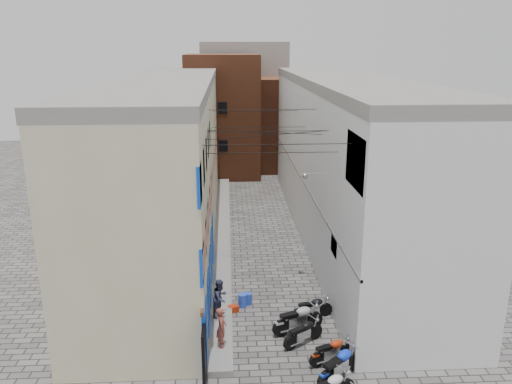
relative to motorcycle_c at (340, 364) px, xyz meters
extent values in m
plane|color=#514E4C|center=(-1.90, 0.29, -0.61)|extent=(90.00, 90.00, 0.00)
cube|color=gray|center=(-3.95, 13.29, -0.48)|extent=(0.90, 26.00, 0.25)
cube|color=#C0B791|center=(-6.90, 13.29, 3.64)|extent=(5.00, 26.00, 8.50)
cube|color=tan|center=(-4.44, 13.29, 3.39)|extent=(0.10, 26.00, 0.80)
cube|color=#0C42C0|center=(-4.43, 5.19, 0.69)|extent=(0.12, 10.20, 2.40)
cube|color=#0C42C0|center=(-4.45, 5.19, 4.69)|extent=(0.10, 10.20, 4.00)
cube|color=gray|center=(-6.90, 13.29, 8.14)|extent=(5.10, 26.00, 0.50)
cube|color=black|center=(-4.42, -0.11, 0.49)|extent=(0.10, 1.20, 2.20)
cube|color=silver|center=(3.10, 13.29, 3.64)|extent=(5.00, 26.00, 8.50)
cube|color=#0C42C0|center=(0.65, 1.79, 6.39)|extent=(0.10, 2.40, 1.80)
cube|color=white|center=(0.66, 4.29, 2.39)|extent=(0.08, 1.00, 0.70)
cylinder|color=#B2B2B7|center=(0.25, 7.29, 4.59)|extent=(0.80, 0.06, 0.06)
sphere|color=#B2B2B7|center=(-0.15, 7.29, 4.49)|extent=(0.28, 0.28, 0.28)
cube|color=gray|center=(3.10, 13.29, 8.14)|extent=(5.10, 26.00, 0.50)
cube|color=gray|center=(0.64, 13.29, 2.79)|extent=(0.10, 26.00, 0.12)
cube|color=brown|center=(-3.90, 28.29, 4.39)|extent=(6.00, 6.00, 10.00)
cube|color=brown|center=(1.10, 30.29, 3.39)|extent=(5.00, 6.00, 8.00)
cube|color=gray|center=(-1.90, 34.29, 4.89)|extent=(8.00, 5.00, 11.00)
cube|color=black|center=(-1.90, 25.49, 0.59)|extent=(2.00, 0.30, 2.40)
cylinder|color=black|center=(-1.90, 2.29, 6.89)|extent=(5.20, 0.02, 0.02)
cylinder|color=black|center=(-1.90, 4.29, 6.19)|extent=(5.20, 0.02, 0.02)
cylinder|color=black|center=(-1.90, 6.79, 6.59)|extent=(5.20, 0.02, 0.02)
cylinder|color=black|center=(-1.90, 9.29, 7.19)|extent=(5.20, 0.02, 0.02)
cylinder|color=black|center=(-1.90, 12.29, 5.89)|extent=(5.20, 0.02, 0.02)
cylinder|color=black|center=(-1.90, 15.29, 6.39)|extent=(5.20, 0.02, 0.02)
cylinder|color=black|center=(-1.90, 5.29, 6.69)|extent=(5.65, 2.07, 0.02)
cylinder|color=black|center=(-1.90, 8.29, 6.29)|extent=(5.80, 1.58, 0.02)
imported|color=brown|center=(-3.90, 1.79, 0.40)|extent=(0.37, 0.56, 1.51)
imported|color=#33364C|center=(-3.95, 3.91, 0.42)|extent=(0.92, 0.96, 1.56)
cylinder|color=blue|center=(-3.05, 5.03, -0.32)|extent=(0.36, 0.36, 0.56)
cylinder|color=blue|center=(-2.79, 5.21, -0.35)|extent=(0.40, 0.40, 0.51)
cube|color=#B52A0C|center=(-3.45, 4.62, -0.48)|extent=(0.51, 0.46, 0.26)
camera|label=1|loc=(-3.57, -13.95, 10.03)|focal=35.00mm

